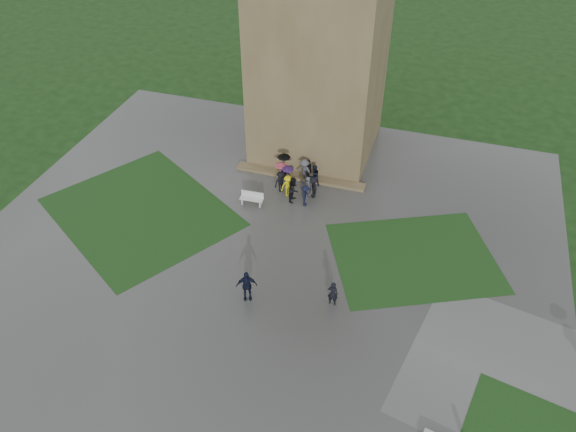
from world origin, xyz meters
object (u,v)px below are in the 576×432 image
(pedestrian_near, at_px, (333,293))
(pedestrian_mid, at_px, (247,286))
(tower, at_px, (321,25))
(bench, at_px, (252,198))

(pedestrian_near, bearing_deg, pedestrian_mid, 14.41)
(tower, xyz_separation_m, pedestrian_near, (4.87, -14.82, -8.21))
(pedestrian_near, bearing_deg, bench, -42.02)
(tower, relative_size, bench, 11.91)
(tower, bearing_deg, pedestrian_near, -71.82)
(tower, height_order, pedestrian_near, tower)
(pedestrian_mid, bearing_deg, pedestrian_near, -10.90)
(tower, distance_m, pedestrian_near, 17.63)
(pedestrian_mid, distance_m, pedestrian_near, 4.49)
(bench, relative_size, pedestrian_near, 0.99)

